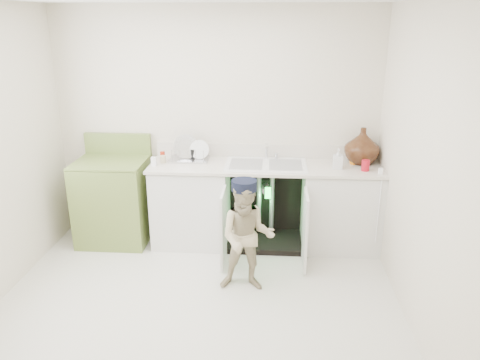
% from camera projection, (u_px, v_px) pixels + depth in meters
% --- Properties ---
extents(ground, '(3.50, 3.50, 0.00)m').
position_uv_depth(ground, '(199.00, 303.00, 4.08)').
color(ground, beige).
rests_on(ground, ground).
extents(room_shell, '(6.00, 5.50, 1.26)m').
position_uv_depth(room_shell, '(194.00, 166.00, 3.68)').
color(room_shell, beige).
rests_on(room_shell, ground).
extents(counter_run, '(2.44, 1.02, 1.28)m').
position_uv_depth(counter_run, '(270.00, 202.00, 5.03)').
color(counter_run, silver).
rests_on(counter_run, ground).
extents(avocado_stove, '(0.74, 0.65, 1.15)m').
position_uv_depth(avocado_stove, '(114.00, 199.00, 5.12)').
color(avocado_stove, olive).
rests_on(avocado_stove, ground).
extents(repair_worker, '(0.50, 0.79, 1.04)m').
position_uv_depth(repair_worker, '(247.00, 236.00, 4.15)').
color(repair_worker, '#CAB991').
rests_on(repair_worker, ground).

